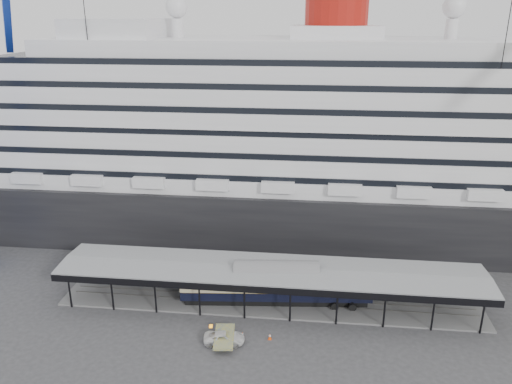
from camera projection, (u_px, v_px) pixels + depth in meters
The scene contains 8 objects.
ground at pixel (266, 324), 62.50m from camera, with size 200.00×200.00×0.00m, color #343437.
cruise_ship at pixel (284, 126), 86.26m from camera, with size 130.00×30.00×43.90m.
platform_canopy at pixel (270, 287), 66.38m from camera, with size 56.00×9.18×5.30m.
port_truck at pixel (224, 338), 58.64m from camera, with size 2.21×4.80×1.33m, color silver.
pullman_carriage at pixel (276, 283), 66.09m from camera, with size 25.38×5.47×24.73m.
traffic_cone_left at pixel (237, 333), 59.98m from camera, with size 0.40×0.40×0.71m.
traffic_cone_mid at pixel (242, 334), 59.77m from camera, with size 0.41×0.41×0.74m.
traffic_cone_right at pixel (270, 336), 59.37m from camera, with size 0.42×0.42×0.80m.
Camera 1 is at (4.65, -53.10, 36.59)m, focal length 35.00 mm.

